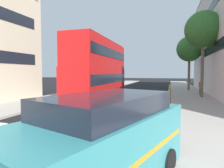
{
  "coord_description": "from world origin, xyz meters",
  "views": [
    {
      "loc": [
        4.4,
        -1.92,
        2.6
      ],
      "look_at": [
        0.5,
        11.0,
        1.8
      ],
      "focal_mm": 30.97,
      "sensor_mm": 36.0,
      "label": 1
    }
  ],
  "objects_px": {
    "keep_left_bollard": "(1,145)",
    "taxi_minivan": "(101,145)",
    "double_decker_bus_away": "(99,68)",
    "pedestrian_far": "(201,87)"
  },
  "relations": [
    {
      "from": "keep_left_bollard",
      "to": "taxi_minivan",
      "type": "xyz_separation_m",
      "value": [
        3.03,
        -0.3,
        0.46
      ]
    },
    {
      "from": "keep_left_bollard",
      "to": "taxi_minivan",
      "type": "bearing_deg",
      "value": -5.64
    },
    {
      "from": "double_decker_bus_away",
      "to": "pedestrian_far",
      "type": "xyz_separation_m",
      "value": [
        9.75,
        5.85,
        -2.04
      ]
    },
    {
      "from": "keep_left_bollard",
      "to": "pedestrian_far",
      "type": "relative_size",
      "value": 0.69
    },
    {
      "from": "double_decker_bus_away",
      "to": "keep_left_bollard",
      "type": "bearing_deg",
      "value": -80.96
    },
    {
      "from": "taxi_minivan",
      "to": "double_decker_bus_away",
      "type": "bearing_deg",
      "value": 110.73
    },
    {
      "from": "keep_left_bollard",
      "to": "double_decker_bus_away",
      "type": "distance_m",
      "value": 13.66
    },
    {
      "from": "taxi_minivan",
      "to": "keep_left_bollard",
      "type": "bearing_deg",
      "value": 174.36
    },
    {
      "from": "taxi_minivan",
      "to": "pedestrian_far",
      "type": "relative_size",
      "value": 3.18
    },
    {
      "from": "double_decker_bus_away",
      "to": "pedestrian_far",
      "type": "distance_m",
      "value": 11.55
    }
  ]
}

